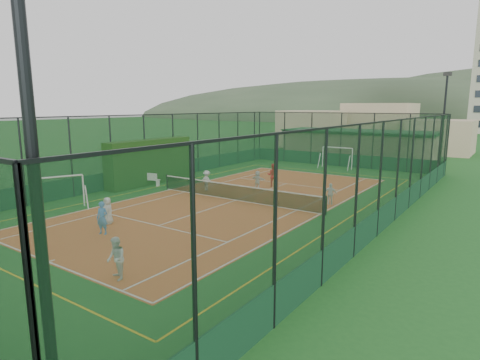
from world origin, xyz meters
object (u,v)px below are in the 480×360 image
object	(u,v)px
clubhouse	(358,145)
child_near_right	(116,259)
white_bench	(149,179)
coach	(273,175)
futsal_goal_near	(58,193)
floodlight_ne	(443,125)
futsal_goal_far	(337,158)
child_far_right	(331,194)
child_near_left	(108,211)
child_far_left	(207,181)
floodlight_se	(39,222)
child_far_back	(258,180)
child_near_mid	(102,218)

from	to	relation	value
clubhouse	child_near_right	size ratio (longest dim) A/B	10.59
white_bench	coach	size ratio (longest dim) A/B	1.06
futsal_goal_near	floodlight_ne	bearing A→B (deg)	-10.72
futsal_goal_near	futsal_goal_far	world-z (taller)	futsal_goal_far
white_bench	child_far_right	world-z (taller)	child_far_right
child_near_left	child_far_left	distance (m)	8.78
floodlight_se	child_far_right	distance (m)	19.55
futsal_goal_near	child_far_right	xyz separation A→B (m)	(11.98, 9.59, -0.27)
child_far_back	floodlight_ne	bearing A→B (deg)	-117.00
child_far_right	coach	xyz separation A→B (m)	(-5.37, 2.60, 0.20)
white_bench	child_far_back	world-z (taller)	child_far_back
futsal_goal_near	coach	xyz separation A→B (m)	(6.61, 12.19, -0.07)
floodlight_ne	futsal_goal_far	size ratio (longest dim) A/B	2.82
child_far_left	child_far_back	xyz separation A→B (m)	(2.44, 2.53, -0.06)
futsal_goal_near	futsal_goal_far	size ratio (longest dim) A/B	0.96
floodlight_se	futsal_goal_near	size ratio (longest dim) A/B	2.95
floodlight_se	futsal_goal_far	xyz separation A→B (m)	(-8.40, 32.35, -3.18)
white_bench	futsal_goal_near	world-z (taller)	futsal_goal_near
futsal_goal_near	child_far_right	bearing A→B (deg)	-29.06
floodlight_ne	child_far_left	distance (m)	19.74
white_bench	child_far_left	size ratio (longest dim) A/B	1.27
white_bench	child_far_back	size ratio (longest dim) A/B	1.40
child_far_back	futsal_goal_far	bearing A→B (deg)	-85.63
white_bench	futsal_goal_far	distance (m)	17.51
white_bench	child_far_right	xyz separation A→B (m)	(12.88, 2.13, 0.14)
futsal_goal_far	child_near_left	distance (m)	23.40
futsal_goal_far	futsal_goal_near	bearing A→B (deg)	-105.86
floodlight_ne	child_far_left	bearing A→B (deg)	-127.60
clubhouse	child_near_mid	xyz separation A→B (m)	(-1.11, -30.68, -0.83)
floodlight_ne	child_far_right	world-z (taller)	floodlight_ne
futsal_goal_far	child_far_left	size ratio (longest dim) A/B	2.14
child_far_back	coach	size ratio (longest dim) A/B	0.75
coach	child_near_right	bearing A→B (deg)	79.58
child_near_left	child_near_right	world-z (taller)	child_near_right
child_near_mid	child_far_right	size ratio (longest dim) A/B	1.19
white_bench	child_far_left	world-z (taller)	child_far_left
clubhouse	white_bench	bearing A→B (deg)	-109.67
child_near_right	clubhouse	bearing A→B (deg)	120.30
child_far_left	coach	xyz separation A→B (m)	(2.97, 3.71, 0.14)
white_bench	child_far_right	bearing A→B (deg)	-2.62
child_near_right	coach	bearing A→B (deg)	127.05
child_far_right	futsal_goal_far	bearing A→B (deg)	-82.82
child_near_right	child_far_back	distance (m)	15.69
child_far_right	child_far_back	size ratio (longest dim) A/B	1.00
child_far_left	floodlight_se	bearing A→B (deg)	122.29
futsal_goal_near	child_far_right	world-z (taller)	futsal_goal_near
floodlight_se	white_bench	bearing A→B (deg)	134.34
floodlight_ne	futsal_goal_near	distance (m)	28.65
child_near_mid	child_far_right	bearing A→B (deg)	41.48
child_near_left	futsal_goal_far	bearing A→B (deg)	79.84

